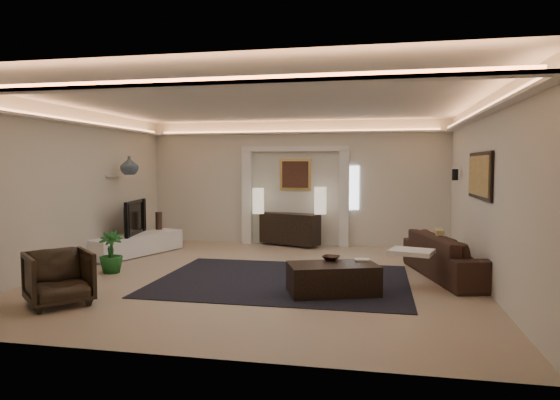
% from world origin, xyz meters
% --- Properties ---
extents(floor, '(7.00, 7.00, 0.00)m').
position_xyz_m(floor, '(0.00, 0.00, 0.00)').
color(floor, '#9E9278').
rests_on(floor, ground).
extents(ceiling, '(7.00, 7.00, 0.00)m').
position_xyz_m(ceiling, '(0.00, 0.00, 2.90)').
color(ceiling, white).
rests_on(ceiling, ground).
extents(wall_back, '(7.00, 0.00, 7.00)m').
position_xyz_m(wall_back, '(0.00, 3.50, 1.45)').
color(wall_back, beige).
rests_on(wall_back, ground).
extents(wall_front, '(7.00, 0.00, 7.00)m').
position_xyz_m(wall_front, '(0.00, -3.50, 1.45)').
color(wall_front, beige).
rests_on(wall_front, ground).
extents(wall_left, '(0.00, 7.00, 7.00)m').
position_xyz_m(wall_left, '(-3.50, 0.00, 1.45)').
color(wall_left, beige).
rests_on(wall_left, ground).
extents(wall_right, '(0.00, 7.00, 7.00)m').
position_xyz_m(wall_right, '(3.50, 0.00, 1.45)').
color(wall_right, beige).
rests_on(wall_right, ground).
extents(cove_soffit, '(7.00, 7.00, 0.04)m').
position_xyz_m(cove_soffit, '(0.00, 0.00, 2.62)').
color(cove_soffit, silver).
rests_on(cove_soffit, ceiling).
extents(daylight_slit, '(0.25, 0.03, 1.00)m').
position_xyz_m(daylight_slit, '(1.35, 3.48, 1.35)').
color(daylight_slit, white).
rests_on(daylight_slit, wall_back).
extents(area_rug, '(4.00, 3.00, 0.01)m').
position_xyz_m(area_rug, '(0.40, -0.20, 0.01)').
color(area_rug, black).
rests_on(area_rug, ground).
extents(pilaster_left, '(0.22, 0.20, 2.20)m').
position_xyz_m(pilaster_left, '(-1.15, 3.40, 1.10)').
color(pilaster_left, silver).
rests_on(pilaster_left, ground).
extents(pilaster_right, '(0.22, 0.20, 2.20)m').
position_xyz_m(pilaster_right, '(1.15, 3.40, 1.10)').
color(pilaster_right, silver).
rests_on(pilaster_right, ground).
extents(alcove_header, '(2.52, 0.20, 0.12)m').
position_xyz_m(alcove_header, '(0.00, 3.40, 2.25)').
color(alcove_header, silver).
rests_on(alcove_header, wall_back).
extents(painting_frame, '(0.74, 0.04, 0.74)m').
position_xyz_m(painting_frame, '(0.00, 3.47, 1.65)').
color(painting_frame, tan).
rests_on(painting_frame, wall_back).
extents(painting_canvas, '(0.62, 0.02, 0.62)m').
position_xyz_m(painting_canvas, '(0.00, 3.44, 1.65)').
color(painting_canvas, '#4C2D1E').
rests_on(painting_canvas, wall_back).
extents(art_panel_frame, '(0.04, 1.64, 0.74)m').
position_xyz_m(art_panel_frame, '(3.47, 0.30, 1.70)').
color(art_panel_frame, black).
rests_on(art_panel_frame, wall_right).
extents(art_panel_gold, '(0.02, 1.50, 0.62)m').
position_xyz_m(art_panel_gold, '(3.44, 0.30, 1.70)').
color(art_panel_gold, tan).
rests_on(art_panel_gold, wall_right).
extents(wall_sconce, '(0.12, 0.12, 0.22)m').
position_xyz_m(wall_sconce, '(3.38, 2.20, 1.68)').
color(wall_sconce, black).
rests_on(wall_sconce, wall_right).
extents(wall_niche, '(0.10, 0.55, 0.04)m').
position_xyz_m(wall_niche, '(-3.44, 1.40, 1.65)').
color(wall_niche, silver).
rests_on(wall_niche, wall_left).
extents(console, '(1.48, 0.95, 0.71)m').
position_xyz_m(console, '(-0.09, 3.25, 0.40)').
color(console, black).
rests_on(console, ground).
extents(lamp_left, '(0.32, 0.32, 0.59)m').
position_xyz_m(lamp_left, '(-0.80, 3.08, 1.09)').
color(lamp_left, beige).
rests_on(lamp_left, console).
extents(lamp_right, '(0.35, 0.35, 0.61)m').
position_xyz_m(lamp_right, '(0.62, 3.25, 1.09)').
color(lamp_right, beige).
rests_on(lamp_right, console).
extents(media_ledge, '(1.22, 2.24, 0.41)m').
position_xyz_m(media_ledge, '(-2.99, 1.44, 0.23)').
color(media_ledge, white).
rests_on(media_ledge, ground).
extents(tv, '(1.25, 0.38, 0.71)m').
position_xyz_m(tv, '(-3.15, 1.44, 0.81)').
color(tv, black).
rests_on(tv, media_ledge).
extents(figurine, '(0.17, 0.17, 0.39)m').
position_xyz_m(figurine, '(-2.90, 2.29, 0.64)').
color(figurine, '#452E24').
rests_on(figurine, media_ledge).
extents(ginger_jar, '(0.48, 0.48, 0.38)m').
position_xyz_m(ginger_jar, '(-3.15, 1.47, 1.86)').
color(ginger_jar, slate).
rests_on(ginger_jar, wall_niche).
extents(plant, '(0.53, 0.53, 0.72)m').
position_xyz_m(plant, '(-2.62, -0.21, 0.36)').
color(plant, '#18511C').
rests_on(plant, ground).
extents(sofa, '(2.57, 1.53, 0.70)m').
position_xyz_m(sofa, '(3.15, 0.58, 0.35)').
color(sofa, '#391F16').
rests_on(sofa, ground).
extents(throw_blanket, '(0.74, 0.66, 0.07)m').
position_xyz_m(throw_blanket, '(2.41, -0.27, 0.55)').
color(throw_blanket, white).
rests_on(throw_blanket, sofa).
extents(throw_pillow, '(0.14, 0.44, 0.44)m').
position_xyz_m(throw_pillow, '(2.94, 0.82, 0.55)').
color(throw_pillow, tan).
rests_on(throw_pillow, sofa).
extents(coffee_table, '(1.42, 1.07, 0.47)m').
position_xyz_m(coffee_table, '(1.27, -0.88, 0.21)').
color(coffee_table, black).
rests_on(coffee_table, ground).
extents(bowl, '(0.31, 0.31, 0.06)m').
position_xyz_m(bowl, '(1.22, -0.59, 0.44)').
color(bowl, black).
rests_on(bowl, coffee_table).
extents(magazine, '(0.23, 0.18, 0.03)m').
position_xyz_m(magazine, '(1.68, -0.53, 0.42)').
color(magazine, '#EBE6CC').
rests_on(magazine, coffee_table).
extents(armchair, '(1.11, 1.11, 0.73)m').
position_xyz_m(armchair, '(-2.26, -2.14, 0.36)').
color(armchair, black).
rests_on(armchair, ground).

